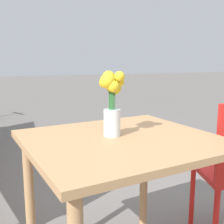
{
  "coord_description": "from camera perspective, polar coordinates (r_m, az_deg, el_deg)",
  "views": [
    {
      "loc": [
        -0.53,
        -1.11,
        1.1
      ],
      "look_at": [
        -0.03,
        0.05,
        0.87
      ],
      "focal_mm": 45.0,
      "sensor_mm": 36.0,
      "label": 1
    }
  ],
  "objects": [
    {
      "name": "table_front",
      "position": [
        1.32,
        2.04,
        -10.15
      ],
      "size": [
        0.91,
        0.85,
        0.76
      ],
      "color": "tan",
      "rests_on": "ground_plane"
    },
    {
      "name": "flower_vase",
      "position": [
        1.28,
        -0.03,
        2.11
      ],
      "size": [
        0.12,
        0.12,
        0.3
      ],
      "color": "silver",
      "rests_on": "table_front"
    }
  ]
}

